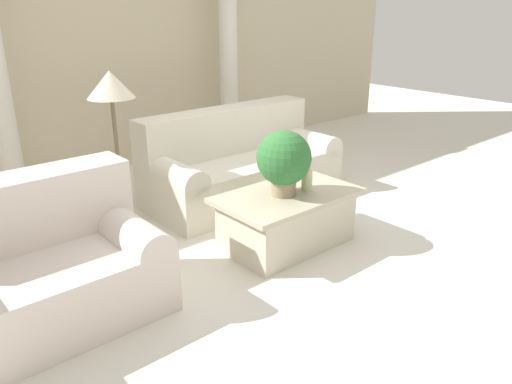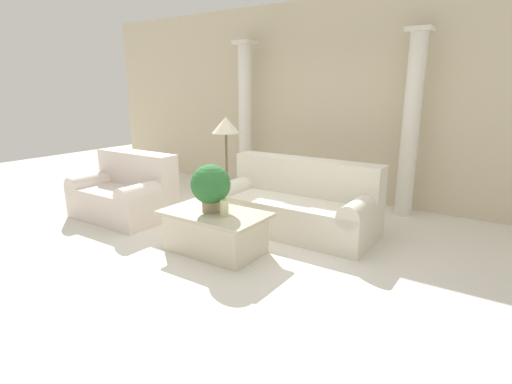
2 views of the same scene
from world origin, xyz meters
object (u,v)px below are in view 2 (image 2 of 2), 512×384
(sofa_long, at_px, (297,204))
(loveseat, at_px, (126,192))
(coffee_table, at_px, (215,231))
(floor_lamp, at_px, (226,132))
(potted_plant, at_px, (211,185))

(sofa_long, relative_size, loveseat, 1.49)
(coffee_table, bearing_deg, sofa_long, 69.66)
(sofa_long, xyz_separation_m, floor_lamp, (-1.28, 0.15, 0.85))
(sofa_long, relative_size, floor_lamp, 1.45)
(loveseat, bearing_deg, sofa_long, 20.50)
(sofa_long, height_order, coffee_table, sofa_long)
(sofa_long, bearing_deg, loveseat, -159.50)
(loveseat, xyz_separation_m, floor_lamp, (1.05, 1.03, 0.84))
(loveseat, distance_m, floor_lamp, 1.69)
(floor_lamp, bearing_deg, sofa_long, -6.81)
(coffee_table, bearing_deg, floor_lamp, 123.07)
(coffee_table, relative_size, floor_lamp, 0.84)
(loveseat, height_order, potted_plant, potted_plant)
(sofa_long, bearing_deg, potted_plant, -112.45)
(loveseat, relative_size, potted_plant, 2.56)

